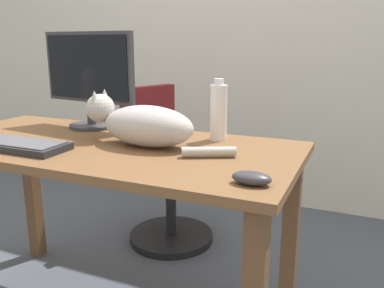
{
  "coord_description": "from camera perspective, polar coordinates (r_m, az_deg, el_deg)",
  "views": [
    {
      "loc": [
        0.9,
        -1.23,
        1.13
      ],
      "look_at": [
        0.41,
        -0.1,
        0.81
      ],
      "focal_mm": 38.11,
      "sensor_mm": 36.0,
      "label": 1
    }
  ],
  "objects": [
    {
      "name": "keyboard",
      "position": [
        1.61,
        -23.94,
        -0.01
      ],
      "size": [
        0.44,
        0.15,
        0.03
      ],
      "color": "#232328",
      "rests_on": "desk"
    },
    {
      "name": "monitor",
      "position": [
        1.85,
        -14.21,
        9.18
      ],
      "size": [
        0.48,
        0.2,
        0.41
      ],
      "color": "#333338",
      "rests_on": "desk"
    },
    {
      "name": "computer_mouse",
      "position": [
        1.11,
        8.33,
        -4.74
      ],
      "size": [
        0.11,
        0.06,
        0.04
      ],
      "primitive_type": "ellipsoid",
      "color": "#333338",
      "rests_on": "desk"
    },
    {
      "name": "spray_bottle",
      "position": [
        1.57,
        3.73,
        4.51
      ],
      "size": [
        0.07,
        0.07,
        0.24
      ],
      "color": "silver",
      "rests_on": "desk"
    },
    {
      "name": "desk",
      "position": [
        1.6,
        -12.05,
        -3.85
      ],
      "size": [
        1.46,
        0.67,
        0.75
      ],
      "color": "brown",
      "rests_on": "ground_plane"
    },
    {
      "name": "office_chair",
      "position": [
        2.35,
        -3.84,
        -4.66
      ],
      "size": [
        0.51,
        0.49,
        0.88
      ],
      "color": "black",
      "rests_on": "ground_plane"
    },
    {
      "name": "back_wall",
      "position": [
        2.92,
        5.72,
        17.46
      ],
      "size": [
        6.0,
        0.04,
        2.6
      ],
      "primitive_type": "cube",
      "color": "beige",
      "rests_on": "ground_plane"
    },
    {
      "name": "cat",
      "position": [
        1.5,
        -6.93,
        2.8
      ],
      "size": [
        0.61,
        0.21,
        0.2
      ],
      "color": "#B2ADA8",
      "rests_on": "desk"
    }
  ]
}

